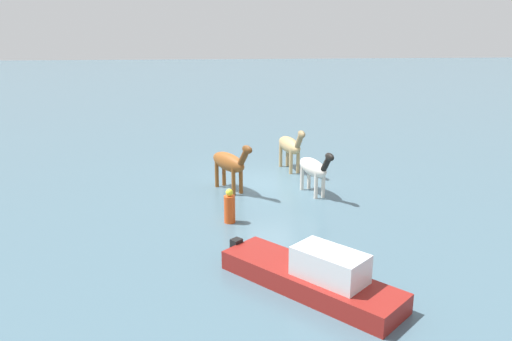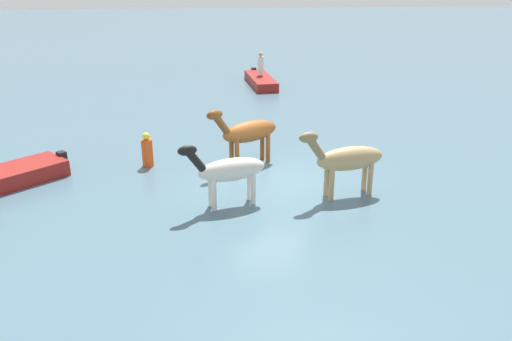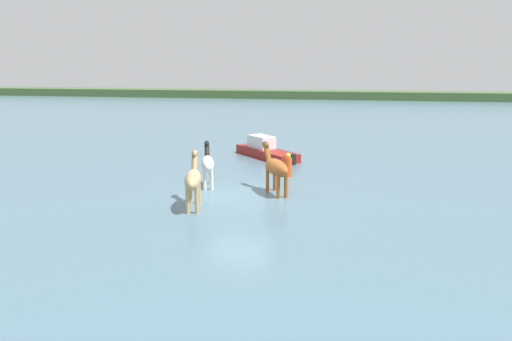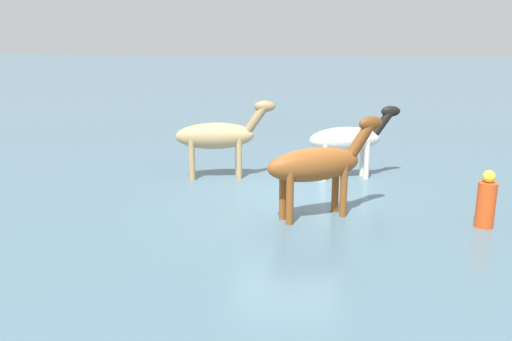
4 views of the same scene
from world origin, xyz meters
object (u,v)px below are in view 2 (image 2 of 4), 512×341
object	(u,v)px
horse_lead	(247,132)
boat_tender_starboard	(261,82)
person_spotter_bow	(261,64)
buoy_channel_marker	(147,151)
horse_dun_straggler	(347,159)
horse_mid_herd	(229,170)

from	to	relation	value
horse_lead	boat_tender_starboard	size ratio (longest dim) A/B	0.56
horse_lead	person_spotter_bow	bearing A→B (deg)	-126.87
person_spotter_bow	buoy_channel_marker	size ratio (longest dim) A/B	1.04
horse_lead	buoy_channel_marker	world-z (taller)	horse_lead
horse_lead	person_spotter_bow	distance (m)	12.68
person_spotter_bow	buoy_channel_marker	world-z (taller)	person_spotter_bow
horse_dun_straggler	person_spotter_bow	size ratio (longest dim) A/B	2.17
horse_mid_herd	buoy_channel_marker	world-z (taller)	horse_mid_herd
boat_tender_starboard	buoy_channel_marker	distance (m)	13.15
horse_lead	person_spotter_bow	world-z (taller)	horse_lead
horse_dun_straggler	boat_tender_starboard	xyz separation A→B (m)	(15.09, 1.11, -0.94)
boat_tender_starboard	person_spotter_bow	size ratio (longest dim) A/B	3.66
horse_mid_herd	boat_tender_starboard	world-z (taller)	horse_mid_herd
boat_tender_starboard	buoy_channel_marker	world-z (taller)	buoy_channel_marker
horse_lead	boat_tender_starboard	bearing A→B (deg)	-126.91
buoy_channel_marker	person_spotter_bow	bearing A→B (deg)	-20.92
horse_dun_straggler	horse_lead	size ratio (longest dim) A/B	1.06
horse_lead	person_spotter_bow	xyz separation A→B (m)	(12.59, -1.51, 0.01)
horse_mid_herd	horse_lead	size ratio (longest dim) A/B	0.97
horse_mid_herd	buoy_channel_marker	size ratio (longest dim) A/B	2.09
horse_mid_herd	horse_lead	bearing A→B (deg)	-119.75
boat_tender_starboard	person_spotter_bow	world-z (taller)	person_spotter_bow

